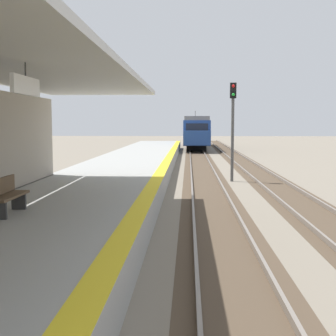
# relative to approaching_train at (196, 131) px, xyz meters

# --- Properties ---
(station_platform) EXTENTS (5.00, 80.00, 0.91)m
(station_platform) POSITION_rel_approaching_train_xyz_m (-4.40, -39.88, -1.73)
(station_platform) COLOR #999993
(station_platform) RESTS_ON ground
(track_pair_nearest_platform) EXTENTS (2.34, 120.00, 0.16)m
(track_pair_nearest_platform) POSITION_rel_approaching_train_xyz_m (-0.00, -35.88, -2.13)
(track_pair_nearest_platform) COLOR #4C3D2D
(track_pair_nearest_platform) RESTS_ON ground
(track_pair_middle) EXTENTS (2.34, 120.00, 0.16)m
(track_pair_middle) POSITION_rel_approaching_train_xyz_m (3.40, -35.88, -2.13)
(track_pair_middle) COLOR #4C3D2D
(track_pair_middle) RESTS_ON ground
(approaching_train) EXTENTS (2.93, 19.60, 4.76)m
(approaching_train) POSITION_rel_approaching_train_xyz_m (0.00, 0.00, 0.00)
(approaching_train) COLOR navy
(approaching_train) RESTS_ON ground
(rail_signal_post) EXTENTS (0.32, 0.34, 5.20)m
(rail_signal_post) POSITION_rel_approaching_train_xyz_m (1.43, -31.89, 1.02)
(rail_signal_post) COLOR #4C4C4C
(rail_signal_post) RESTS_ON ground
(platform_bench) EXTENTS (0.45, 1.60, 0.88)m
(platform_bench) POSITION_rel_approaching_train_xyz_m (-5.29, -45.17, -0.80)
(platform_bench) COLOR brown
(platform_bench) RESTS_ON station_platform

